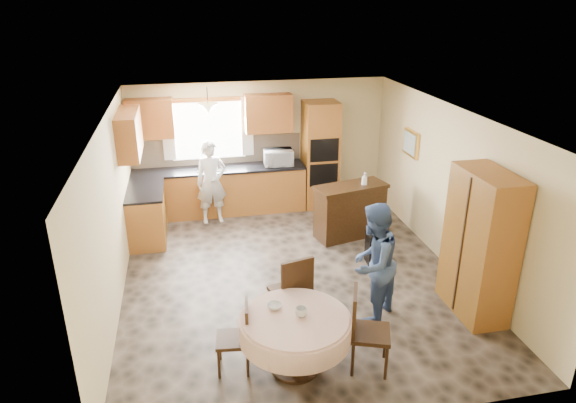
# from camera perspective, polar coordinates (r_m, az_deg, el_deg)

# --- Properties ---
(floor) EXTENTS (5.00, 6.00, 0.01)m
(floor) POSITION_cam_1_polar(r_m,az_deg,el_deg) (7.98, 0.40, -8.26)
(floor) COLOR brown
(floor) RESTS_ON ground
(ceiling) EXTENTS (5.00, 6.00, 0.01)m
(ceiling) POSITION_cam_1_polar(r_m,az_deg,el_deg) (7.05, 0.45, 9.52)
(ceiling) COLOR white
(ceiling) RESTS_ON wall_back
(wall_back) EXTENTS (5.00, 0.02, 2.50)m
(wall_back) POSITION_cam_1_polar(r_m,az_deg,el_deg) (10.22, -3.13, 6.31)
(wall_back) COLOR beige
(wall_back) RESTS_ON floor
(wall_front) EXTENTS (5.00, 0.02, 2.50)m
(wall_front) POSITION_cam_1_polar(r_m,az_deg,el_deg) (4.88, 8.03, -13.07)
(wall_front) COLOR beige
(wall_front) RESTS_ON floor
(wall_left) EXTENTS (0.02, 6.00, 2.50)m
(wall_left) POSITION_cam_1_polar(r_m,az_deg,el_deg) (7.36, -18.98, -1.42)
(wall_left) COLOR beige
(wall_left) RESTS_ON floor
(wall_right) EXTENTS (0.02, 6.00, 2.50)m
(wall_right) POSITION_cam_1_polar(r_m,az_deg,el_deg) (8.29, 17.59, 1.40)
(wall_right) COLOR beige
(wall_right) RESTS_ON floor
(window) EXTENTS (1.40, 0.03, 1.10)m
(window) POSITION_cam_1_polar(r_m,az_deg,el_deg) (10.02, -8.87, 7.82)
(window) COLOR white
(window) RESTS_ON wall_back
(curtain_left) EXTENTS (0.22, 0.02, 1.15)m
(curtain_left) POSITION_cam_1_polar(r_m,az_deg,el_deg) (9.95, -13.21, 7.70)
(curtain_left) COLOR white
(curtain_left) RESTS_ON wall_back
(curtain_right) EXTENTS (0.22, 0.02, 1.15)m
(curtain_right) POSITION_cam_1_polar(r_m,az_deg,el_deg) (10.02, -4.54, 8.31)
(curtain_right) COLOR white
(curtain_right) RESTS_ON wall_back
(base_cab_back) EXTENTS (3.30, 0.60, 0.88)m
(base_cab_back) POSITION_cam_1_polar(r_m,az_deg,el_deg) (10.11, -7.54, 1.12)
(base_cab_back) COLOR #C77235
(base_cab_back) RESTS_ON floor
(counter_back) EXTENTS (3.30, 0.64, 0.04)m
(counter_back) POSITION_cam_1_polar(r_m,az_deg,el_deg) (9.95, -7.67, 3.59)
(counter_back) COLOR black
(counter_back) RESTS_ON base_cab_back
(base_cab_left) EXTENTS (0.60, 1.20, 0.88)m
(base_cab_left) POSITION_cam_1_polar(r_m,az_deg,el_deg) (9.29, -15.40, -1.49)
(base_cab_left) COLOR #C77235
(base_cab_left) RESTS_ON floor
(counter_left) EXTENTS (0.64, 1.20, 0.04)m
(counter_left) POSITION_cam_1_polar(r_m,az_deg,el_deg) (9.12, -15.69, 1.16)
(counter_left) COLOR black
(counter_left) RESTS_ON base_cab_left
(backsplash) EXTENTS (3.30, 0.02, 0.55)m
(backsplash) POSITION_cam_1_polar(r_m,az_deg,el_deg) (10.15, -7.88, 5.60)
(backsplash) COLOR tan
(backsplash) RESTS_ON wall_back
(wall_cab_left) EXTENTS (0.85, 0.33, 0.72)m
(wall_cab_left) POSITION_cam_1_polar(r_m,az_deg,el_deg) (9.81, -15.12, 8.88)
(wall_cab_left) COLOR #B3642C
(wall_cab_left) RESTS_ON wall_back
(wall_cab_right) EXTENTS (0.90, 0.33, 0.72)m
(wall_cab_right) POSITION_cam_1_polar(r_m,az_deg,el_deg) (9.92, -2.19, 9.77)
(wall_cab_right) COLOR #B3642C
(wall_cab_right) RESTS_ON wall_back
(wall_cab_side) EXTENTS (0.33, 1.20, 0.72)m
(wall_cab_side) POSITION_cam_1_polar(r_m,az_deg,el_deg) (8.83, -17.24, 7.21)
(wall_cab_side) COLOR #B3642C
(wall_cab_side) RESTS_ON wall_left
(oven_tower) EXTENTS (0.66, 0.62, 2.12)m
(oven_tower) POSITION_cam_1_polar(r_m,az_deg,el_deg) (10.21, 3.58, 5.17)
(oven_tower) COLOR #C77235
(oven_tower) RESTS_ON floor
(oven_upper) EXTENTS (0.56, 0.01, 0.45)m
(oven_upper) POSITION_cam_1_polar(r_m,az_deg,el_deg) (9.87, 4.08, 5.70)
(oven_upper) COLOR black
(oven_upper) RESTS_ON oven_tower
(oven_lower) EXTENTS (0.56, 0.01, 0.45)m
(oven_lower) POSITION_cam_1_polar(r_m,az_deg,el_deg) (10.02, 4.00, 2.96)
(oven_lower) COLOR black
(oven_lower) RESTS_ON oven_tower
(pendant) EXTENTS (0.36, 0.36, 0.18)m
(pendant) POSITION_cam_1_polar(r_m,az_deg,el_deg) (9.43, -8.87, 10.17)
(pendant) COLOR beige
(pendant) RESTS_ON ceiling
(sideboard) EXTENTS (1.35, 0.80, 0.90)m
(sideboard) POSITION_cam_1_polar(r_m,az_deg,el_deg) (9.11, 6.88, -1.21)
(sideboard) COLOR #3B2310
(sideboard) RESTS_ON floor
(space_heater) EXTENTS (0.39, 0.28, 0.51)m
(space_heater) POSITION_cam_1_polar(r_m,az_deg,el_deg) (8.38, 10.01, -5.05)
(space_heater) COLOR black
(space_heater) RESTS_ON floor
(cupboard) EXTENTS (0.52, 1.05, 2.00)m
(cupboard) POSITION_cam_1_polar(r_m,az_deg,el_deg) (7.17, 20.56, -4.52)
(cupboard) COLOR #C77235
(cupboard) RESTS_ON floor
(dining_table) EXTENTS (1.26, 1.26, 0.71)m
(dining_table) POSITION_cam_1_polar(r_m,az_deg,el_deg) (5.92, 0.81, -13.94)
(dining_table) COLOR #3B2310
(dining_table) RESTS_ON floor
(chair_left) EXTENTS (0.41, 0.41, 0.86)m
(chair_left) POSITION_cam_1_polar(r_m,az_deg,el_deg) (6.01, -5.50, -14.40)
(chair_left) COLOR #3B2310
(chair_left) RESTS_ON floor
(chair_back) EXTENTS (0.55, 0.55, 1.06)m
(chair_back) POSITION_cam_1_polar(r_m,az_deg,el_deg) (6.56, 0.57, -9.70)
(chair_back) COLOR #3B2310
(chair_back) RESTS_ON floor
(chair_right) EXTENTS (0.56, 0.56, 1.00)m
(chair_right) POSITION_cam_1_polar(r_m,az_deg,el_deg) (6.03, 8.41, -13.54)
(chair_right) COLOR #3B2310
(chair_right) RESTS_ON floor
(framed_picture) EXTENTS (0.06, 0.56, 0.46)m
(framed_picture) POSITION_cam_1_polar(r_m,az_deg,el_deg) (9.39, 13.49, 6.32)
(framed_picture) COLOR gold
(framed_picture) RESTS_ON wall_right
(microwave) EXTENTS (0.57, 0.40, 0.31)m
(microwave) POSITION_cam_1_polar(r_m,az_deg,el_deg) (9.99, -1.10, 4.90)
(microwave) COLOR silver
(microwave) RESTS_ON counter_back
(person_sink) EXTENTS (0.62, 0.45, 1.57)m
(person_sink) POSITION_cam_1_polar(r_m,az_deg,el_deg) (9.61, -8.49, 2.12)
(person_sink) COLOR silver
(person_sink) RESTS_ON floor
(person_dining) EXTENTS (1.00, 1.00, 1.63)m
(person_dining) POSITION_cam_1_polar(r_m,az_deg,el_deg) (6.74, 9.40, -6.78)
(person_dining) COLOR #39507D
(person_dining) RESTS_ON floor
(bowl_sideboard) EXTENTS (0.28, 0.28, 0.06)m
(bowl_sideboard) POSITION_cam_1_polar(r_m,az_deg,el_deg) (8.87, 5.87, 1.53)
(bowl_sideboard) COLOR #B2B2B2
(bowl_sideboard) RESTS_ON sideboard
(bottle_sideboard) EXTENTS (0.14, 0.14, 0.27)m
(bottle_sideboard) POSITION_cam_1_polar(r_m,az_deg,el_deg) (8.97, 8.49, 2.36)
(bottle_sideboard) COLOR silver
(bottle_sideboard) RESTS_ON sideboard
(cup_table) EXTENTS (0.18, 0.18, 0.11)m
(cup_table) POSITION_cam_1_polar(r_m,az_deg,el_deg) (5.81, 1.47, -12.18)
(cup_table) COLOR #B2B2B2
(cup_table) RESTS_ON dining_table
(bowl_table) EXTENTS (0.20, 0.20, 0.05)m
(bowl_table) POSITION_cam_1_polar(r_m,az_deg,el_deg) (5.96, -1.51, -11.54)
(bowl_table) COLOR #B2B2B2
(bowl_table) RESTS_ON dining_table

